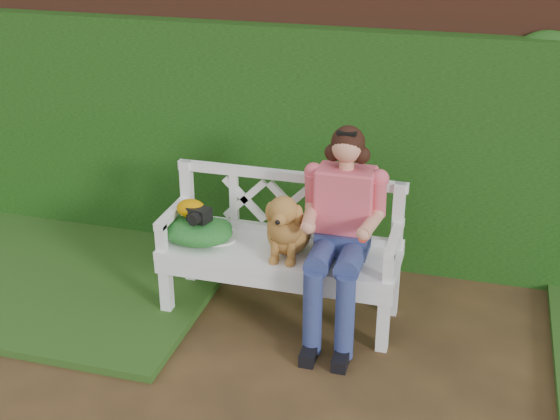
# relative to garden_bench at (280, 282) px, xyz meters

# --- Properties ---
(ground) EXTENTS (60.00, 60.00, 0.00)m
(ground) POSITION_rel_garden_bench_xyz_m (0.60, -0.80, -0.24)
(ground) COLOR #322416
(brick_wall) EXTENTS (10.00, 0.30, 2.20)m
(brick_wall) POSITION_rel_garden_bench_xyz_m (0.60, 1.10, 0.86)
(brick_wall) COLOR brown
(brick_wall) RESTS_ON ground
(ivy_hedge) EXTENTS (10.00, 0.18, 1.70)m
(ivy_hedge) POSITION_rel_garden_bench_xyz_m (0.60, 0.88, 0.61)
(ivy_hedge) COLOR #286118
(ivy_hedge) RESTS_ON ground
(grass_left) EXTENTS (2.60, 2.00, 0.05)m
(grass_left) POSITION_rel_garden_bench_xyz_m (-1.80, 0.10, -0.21)
(grass_left) COLOR #23501B
(grass_left) RESTS_ON ground
(garden_bench) EXTENTS (1.64, 0.80, 0.48)m
(garden_bench) POSITION_rel_garden_bench_xyz_m (0.00, 0.00, 0.00)
(garden_bench) COLOR white
(garden_bench) RESTS_ON ground
(seated_woman) EXTENTS (0.61, 0.76, 1.24)m
(seated_woman) POSITION_rel_garden_bench_xyz_m (0.40, -0.02, 0.38)
(seated_woman) COLOR red
(seated_woman) RESTS_ON ground
(dog) EXTENTS (0.34, 0.43, 0.44)m
(dog) POSITION_rel_garden_bench_xyz_m (0.06, -0.05, 0.46)
(dog) COLOR #A2552E
(dog) RESTS_ON garden_bench
(tennis_racket) EXTENTS (0.57, 0.28, 0.03)m
(tennis_racket) POSITION_rel_garden_bench_xyz_m (-0.47, 0.01, 0.25)
(tennis_racket) COLOR white
(tennis_racket) RESTS_ON garden_bench
(green_bag) EXTENTS (0.52, 0.45, 0.16)m
(green_bag) POSITION_rel_garden_bench_xyz_m (-0.54, -0.04, 0.32)
(green_bag) COLOR green
(green_bag) RESTS_ON garden_bench
(camera_item) EXTENTS (0.16, 0.14, 0.09)m
(camera_item) POSITION_rel_garden_bench_xyz_m (-0.51, -0.06, 0.44)
(camera_item) COLOR black
(camera_item) RESTS_ON green_bag
(baseball_glove) EXTENTS (0.22, 0.19, 0.12)m
(baseball_glove) POSITION_rel_garden_bench_xyz_m (-0.58, -0.02, 0.46)
(baseball_glove) COLOR #C27F00
(baseball_glove) RESTS_ON green_bag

